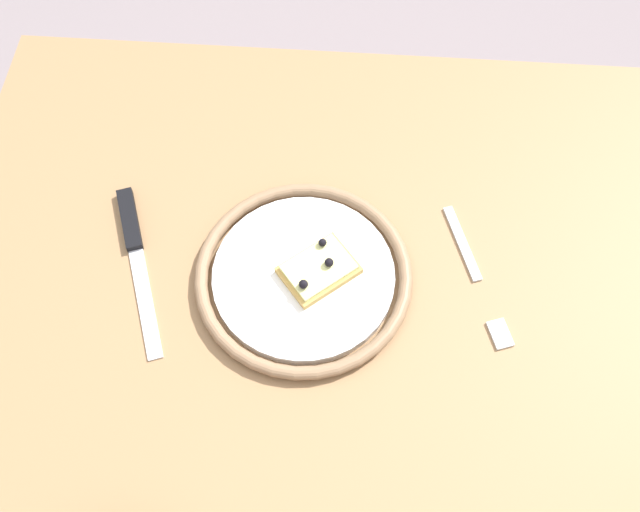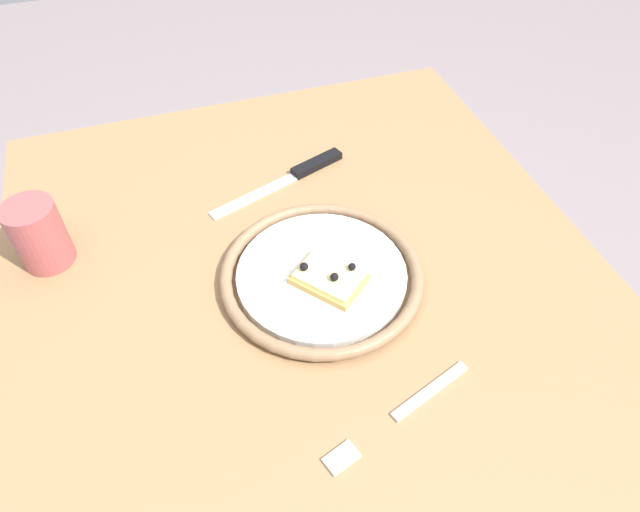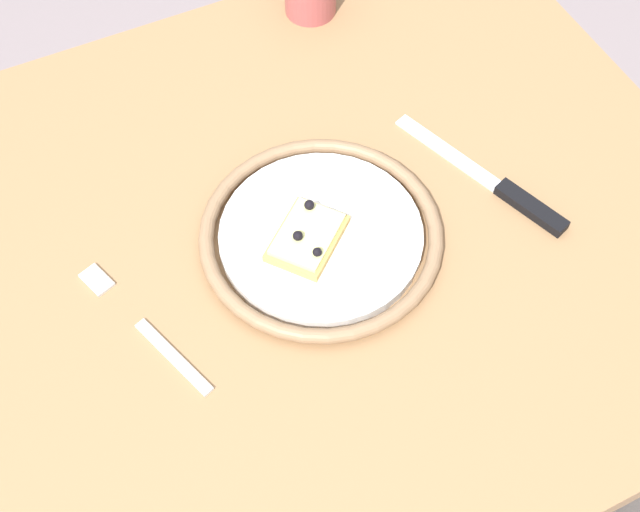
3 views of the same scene
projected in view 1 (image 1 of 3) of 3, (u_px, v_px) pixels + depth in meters
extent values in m
plane|color=gray|center=(332.00, 443.00, 1.54)|extent=(6.00, 6.00, 0.00)
cube|color=#936D47|center=(341.00, 300.00, 0.90)|extent=(1.01, 0.79, 0.04)
cylinder|color=#4C4742|center=(580.00, 237.00, 1.37)|extent=(0.05, 0.05, 0.70)
cylinder|color=#4C4742|center=(117.00, 209.00, 1.40)|extent=(0.05, 0.05, 0.70)
cylinder|color=white|center=(303.00, 277.00, 0.88)|extent=(0.22, 0.22, 0.01)
torus|color=#8C6B4C|center=(303.00, 275.00, 0.88)|extent=(0.27, 0.27, 0.02)
cube|color=tan|center=(318.00, 270.00, 0.88)|extent=(0.11, 0.10, 0.01)
cube|color=#E5E18D|center=(318.00, 267.00, 0.87)|extent=(0.10, 0.09, 0.01)
sphere|color=black|center=(328.00, 262.00, 0.86)|extent=(0.01, 0.01, 0.01)
sphere|color=black|center=(322.00, 242.00, 0.88)|extent=(0.01, 0.01, 0.01)
sphere|color=black|center=(303.00, 284.00, 0.85)|extent=(0.01, 0.01, 0.01)
cube|color=silver|center=(145.00, 303.00, 0.87)|extent=(0.07, 0.15, 0.00)
cube|color=black|center=(129.00, 219.00, 0.93)|extent=(0.05, 0.09, 0.01)
cube|color=silver|center=(462.00, 243.00, 0.91)|extent=(0.05, 0.11, 0.00)
cube|color=silver|center=(499.00, 334.00, 0.85)|extent=(0.03, 0.04, 0.00)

